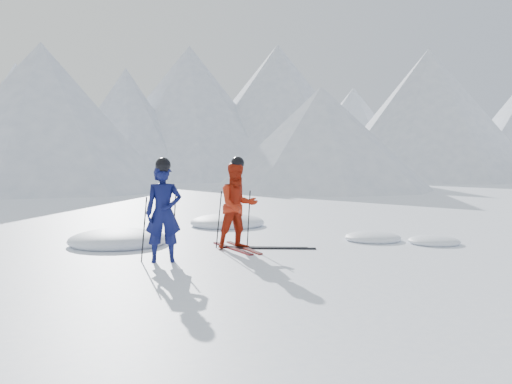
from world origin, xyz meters
name	(u,v)px	position (x,y,z in m)	size (l,w,h in m)	color
ground	(328,246)	(0.00, 0.00, 0.00)	(160.00, 160.00, 0.00)	white
mountain_range	(160,103)	(5.71, 35.31, 6.72)	(106.15, 62.94, 15.53)	#B2BCD1
skier_blue	(163,213)	(-3.52, -0.41, 0.83)	(0.61, 0.40, 1.67)	#0B1044
skier_red	(238,206)	(-1.83, 0.39, 0.85)	(0.83, 0.64, 1.70)	#AB230D
pole_blue_left	(144,229)	(-3.82, -0.26, 0.56)	(0.02, 0.02, 1.11)	black
pole_blue_right	(174,227)	(-3.27, -0.16, 0.56)	(0.02, 0.02, 1.11)	black
pole_red_left	(219,219)	(-2.13, 0.64, 0.57)	(0.02, 0.02, 1.13)	black
pole_red_right	(249,219)	(-1.53, 0.54, 0.57)	(0.02, 0.02, 1.13)	black
ski_worn_left	(232,248)	(-1.95, 0.39, 0.01)	(0.09, 1.70, 0.03)	black
ski_worn_right	(243,247)	(-1.71, 0.39, 0.01)	(0.09, 1.70, 0.03)	black
ski_loose_a	(265,247)	(-1.33, 0.22, 0.01)	(0.09, 1.70, 0.03)	black
ski_loose_b	(272,248)	(-1.23, 0.07, 0.01)	(0.09, 1.70, 0.03)	black
snow_lumps	(210,235)	(-1.67, 2.48, 0.00)	(7.56, 6.32, 0.45)	white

